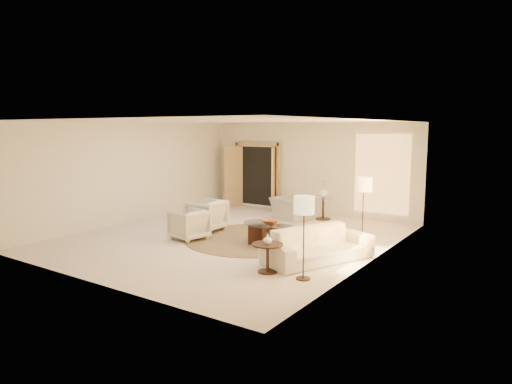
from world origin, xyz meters
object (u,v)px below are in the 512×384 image
Objects in this scene: armchair_right at (189,223)px; end_vase at (268,239)px; floor_lamp_near at (364,187)px; sofa at (318,245)px; coffee_table at (270,231)px; side_table at (323,206)px; bowl at (270,222)px; accent_chair at (291,205)px; end_table at (268,253)px; floor_lamp_far at (304,209)px; side_vase at (323,192)px; armchair_left at (206,214)px.

armchair_right reaches higher than end_vase.
armchair_right is 0.50× the size of floor_lamp_near.
end_vase is at bearing -177.63° from sofa.
coffee_table is at bearing 121.04° from end_vase.
side_table is 3.34m from bowl.
sofa is at bearing -20.69° from bowl.
accent_chair reaches higher than side_table.
accent_chair reaches higher than coffee_table.
side_table reaches higher than end_table.
floor_lamp_near reaches higher than side_table.
floor_lamp_near is 1.06× the size of floor_lamp_far.
accent_chair is (-2.54, 3.34, 0.10)m from sofa.
sofa is at bearing -99.61° from floor_lamp_near.
side_vase is at bearing 132.40° from floor_lamp_near.
floor_lamp_far reaches higher than end_vase.
sofa is 3.38m from armchair_right.
floor_lamp_far is at bearing 83.26° from armchair_right.
side_vase is (0.00, 0.00, 0.39)m from side_table.
side_table is 5.25m from end_vase.
side_vase reaches higher than sofa.
armchair_right is 4.55× the size of end_vase.
side_vase reaches higher than end_table.
sofa is at bearing 69.05° from end_vase.
side_vase is (0.77, 0.55, 0.36)m from accent_chair.
armchair_left is at bearing 171.78° from coffee_table.
armchair_left is 4.51m from floor_lamp_far.
floor_lamp_far is (2.05, -5.06, 0.86)m from side_table.
side_vase is at bearing 167.59° from armchair_right.
coffee_table is 3.34m from side_table.
bowl is at bearing 121.04° from end_vase.
side_table is 0.45× the size of floor_lamp_far.
floor_lamp_far is 4.02× the size of bowl.
accent_chair is at bearing 110.43° from bowl.
end_table is 0.39× the size of floor_lamp_far.
end_table is (1.05, -1.75, 0.06)m from coffee_table.
armchair_right is at bearing -111.95° from side_vase.
bowl is (1.88, 0.66, 0.15)m from armchair_right.
armchair_right is (-3.38, -0.09, 0.06)m from sofa.
sofa is at bearing 69.05° from end_table.
side_vase is (1.89, 3.02, 0.36)m from armchair_left.
end_table is 3.36× the size of end_vase.
armchair_right reaches higher than sofa.
end_vase is (1.05, -1.75, 0.09)m from bowl.
side_vase reaches higher than coffee_table.
side_vase is at bearing 112.09° from floor_lamp_far.
sofa is 6.20× the size of bowl.
sofa is at bearing -65.54° from side_table.
floor_lamp_near is at bearing 31.25° from bowl.
armchair_left is 1.31× the size of side_table.
accent_chair is 1.72× the size of end_table.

